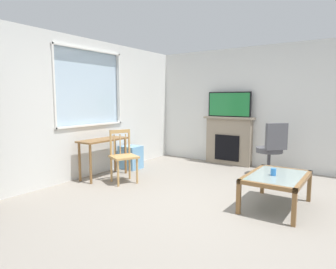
% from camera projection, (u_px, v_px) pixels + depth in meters
% --- Properties ---
extents(ground, '(6.43, 5.97, 0.02)m').
position_uv_depth(ground, '(199.00, 206.00, 3.95)').
color(ground, gray).
extents(wall_back_with_window, '(5.43, 0.15, 2.51)m').
position_uv_depth(wall_back_with_window, '(74.00, 112.00, 5.17)').
color(wall_back_with_window, silver).
rests_on(wall_back_with_window, ground).
extents(wall_right, '(0.12, 5.17, 2.51)m').
position_uv_depth(wall_right, '(264.00, 107.00, 6.07)').
color(wall_right, silver).
rests_on(wall_right, ground).
extents(desk_under_window, '(0.96, 0.38, 0.71)m').
position_uv_depth(desk_under_window, '(103.00, 146.00, 5.33)').
color(desk_under_window, brown).
rests_on(desk_under_window, ground).
extents(wooden_chair, '(0.55, 0.54, 0.90)m').
position_uv_depth(wooden_chair, '(123.00, 156.00, 5.02)').
color(wooden_chair, tan).
rests_on(wooden_chair, ground).
extents(plastic_drawer_unit, '(0.35, 0.40, 0.47)m').
position_uv_depth(plastic_drawer_unit, '(131.00, 157.00, 6.05)').
color(plastic_drawer_unit, '#72ADDB').
rests_on(plastic_drawer_unit, ground).
extents(fireplace, '(0.26, 1.10, 1.04)m').
position_uv_depth(fireplace, '(229.00, 141.00, 6.41)').
color(fireplace, gray).
rests_on(fireplace, ground).
extents(tv, '(0.06, 0.96, 0.54)m').
position_uv_depth(tv, '(229.00, 104.00, 6.30)').
color(tv, black).
rests_on(tv, fireplace).
extents(office_chair, '(0.63, 0.60, 1.00)m').
position_uv_depth(office_chair, '(272.00, 147.00, 5.39)').
color(office_chair, '#4C4C51').
rests_on(office_chair, ground).
extents(coffee_table, '(1.04, 0.70, 0.44)m').
position_uv_depth(coffee_table, '(277.00, 179.00, 3.85)').
color(coffee_table, '#8C9E99').
rests_on(coffee_table, ground).
extents(sippy_cup, '(0.07, 0.07, 0.09)m').
position_uv_depth(sippy_cup, '(273.00, 172.00, 3.82)').
color(sippy_cup, '#337FD6').
rests_on(sippy_cup, coffee_table).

